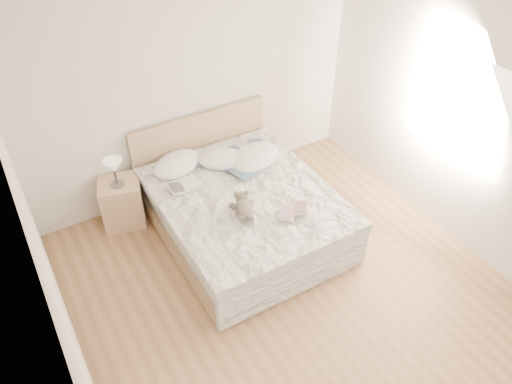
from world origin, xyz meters
TOP-DOWN VIEW (x-y plane):
  - floor at (0.00, 0.00)m, footprint 4.00×4.50m
  - ceiling at (0.00, 0.00)m, footprint 4.00×4.50m
  - wall_back at (0.00, 2.25)m, footprint 4.00×0.02m
  - wall_left at (-2.00, 0.00)m, footprint 0.02×4.50m
  - wall_right at (2.00, 0.00)m, footprint 0.02×4.50m
  - window at (1.99, 0.30)m, footprint 0.02×1.30m
  - bed at (0.00, 1.19)m, footprint 1.72×2.14m
  - nightstand at (-1.08, 2.01)m, footprint 0.55×0.51m
  - table_lamp at (-1.10, 1.98)m, footprint 0.27×0.27m
  - pillow_left at (-0.43, 1.90)m, footprint 0.72×0.64m
  - pillow_middle at (0.05, 1.73)m, footprint 0.66×0.60m
  - pillow_right at (0.39, 1.58)m, footprint 0.76×0.65m
  - blouse at (0.20, 1.59)m, footprint 0.76×0.79m
  - photo_book at (-0.51, 1.51)m, footprint 0.35×0.25m
  - childrens_book at (0.27, 0.59)m, footprint 0.40×0.38m
  - teddy_bear at (-0.19, 0.79)m, footprint 0.31×0.37m

SIDE VIEW (x-z plane):
  - floor at x=0.00m, z-range 0.00..0.00m
  - nightstand at x=-1.08m, z-range 0.00..0.56m
  - bed at x=0.00m, z-range -0.19..0.81m
  - blouse at x=0.20m, z-range 0.62..0.64m
  - photo_book at x=-0.51m, z-range 0.62..0.64m
  - childrens_book at x=0.27m, z-range 0.62..0.64m
  - pillow_left at x=-0.43m, z-range 0.55..0.73m
  - pillow_middle at x=0.05m, z-range 0.56..0.72m
  - pillow_right at x=0.39m, z-range 0.54..0.74m
  - teddy_bear at x=-0.19m, z-range 0.57..0.73m
  - table_lamp at x=-1.10m, z-range 0.63..0.96m
  - wall_back at x=0.00m, z-range 0.00..2.70m
  - wall_left at x=-2.00m, z-range 0.00..2.70m
  - wall_right at x=2.00m, z-range 0.00..2.70m
  - window at x=1.99m, z-range 0.90..2.00m
  - ceiling at x=0.00m, z-range 2.70..2.70m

